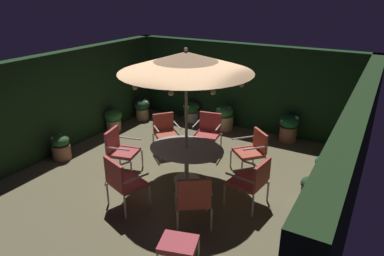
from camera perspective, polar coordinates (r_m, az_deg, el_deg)
ground_plane at (r=7.57m, az=-2.60°, el=-8.05°), size 6.86×7.36×0.02m
hedge_backdrop_rear at (r=10.06m, az=8.09°, el=6.79°), size 6.86×0.30×2.36m
hedge_backdrop_left at (r=9.15m, az=-20.47°, el=4.07°), size 0.30×7.36×2.36m
hedge_backdrop_right at (r=6.11m, az=24.39°, el=-5.27°), size 0.30×7.36×2.36m
patio_dining_table at (r=7.16m, az=-0.90°, el=-4.20°), size 1.57×1.29×0.75m
patio_umbrella at (r=6.56m, az=-0.99°, el=10.62°), size 2.54×2.54×2.75m
patio_chair_north at (r=7.72m, az=9.81°, el=-3.27°), size 0.84×0.84×0.90m
patio_chair_northeast at (r=8.47m, az=2.66°, el=-0.31°), size 0.69×0.66×0.96m
patio_chair_east at (r=8.48m, az=-4.31°, el=-0.39°), size 0.82×0.81×0.93m
patio_chair_southeast at (r=7.72m, az=-11.62°, el=-3.16°), size 0.71×0.72×0.96m
patio_chair_south at (r=6.42m, az=-11.21°, el=-8.24°), size 0.78×0.73×1.01m
patio_chair_southwest at (r=5.88m, az=0.25°, el=-11.08°), size 0.82×0.82×0.98m
patio_chair_west at (r=6.49m, az=9.74°, el=-8.19°), size 0.69×0.70×0.94m
ottoman_footrest at (r=5.30m, az=-2.22°, el=-18.37°), size 0.63×0.57×0.39m
potted_plant_back_left at (r=10.54m, az=-0.09°, el=2.82°), size 0.50×0.50×0.60m
potted_plant_right_near at (r=10.06m, az=-12.64°, el=1.43°), size 0.50×0.50×0.62m
potted_plant_left_far at (r=8.76m, az=-20.46°, el=-2.90°), size 0.43×0.43×0.59m
potted_plant_right_far at (r=6.77m, az=18.58°, el=-9.78°), size 0.37×0.37×0.63m
potted_plant_back_center at (r=10.79m, az=-8.09°, el=3.16°), size 0.46×0.46×0.62m
potted_plant_back_right at (r=7.85m, az=20.62°, el=-5.88°), size 0.39×0.39×0.53m
potted_plant_front_corner at (r=9.49m, az=15.42°, el=0.16°), size 0.50×0.50×0.71m
potted_plant_left_near at (r=9.95m, az=5.28°, el=1.74°), size 0.50×0.50×0.70m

